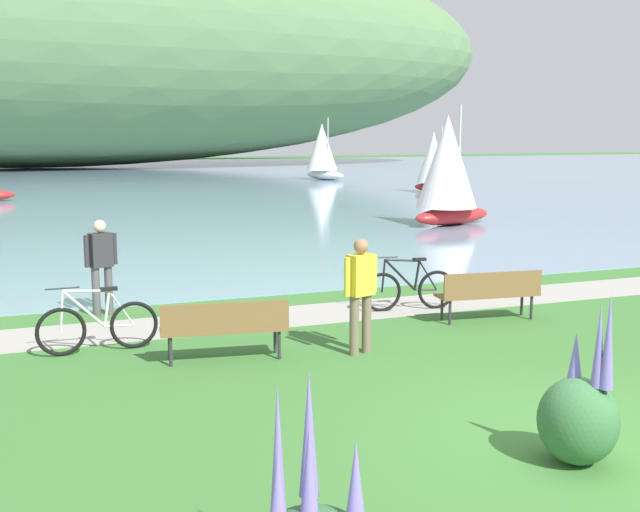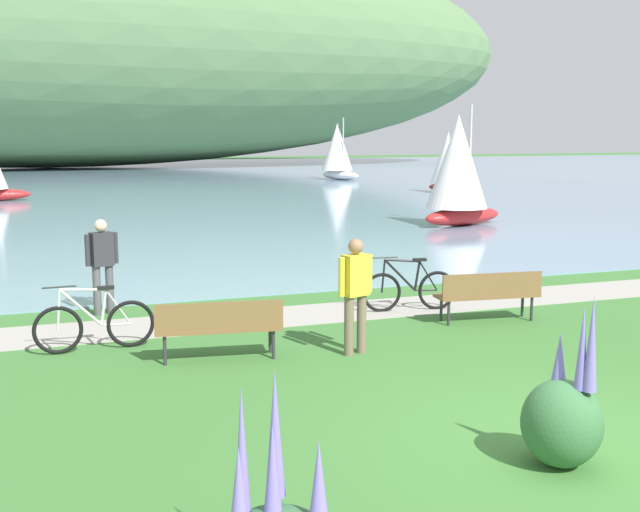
# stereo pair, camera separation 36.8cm
# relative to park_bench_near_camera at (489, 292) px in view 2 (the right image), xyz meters

# --- Properties ---
(ground_plane) EXTENTS (200.00, 200.00, 0.00)m
(ground_plane) POSITION_rel_park_bench_near_camera_xyz_m (-1.99, -5.06, -0.52)
(ground_plane) COLOR #3D7533
(bay_water) EXTENTS (180.00, 80.00, 0.04)m
(bay_water) POSITION_rel_park_bench_near_camera_xyz_m (-1.99, 43.36, -0.50)
(bay_water) COLOR #7A99B2
(bay_water) RESTS_ON ground
(distant_hillside) EXTENTS (92.27, 28.00, 22.94)m
(distant_hillside) POSITION_rel_park_bench_near_camera_xyz_m (-6.58, 65.68, 10.99)
(distant_hillside) COLOR #567A4C
(distant_hillside) RESTS_ON bay_water
(shoreline_path) EXTENTS (60.00, 1.50, 0.01)m
(shoreline_path) POSITION_rel_park_bench_near_camera_xyz_m (-1.99, 1.55, -0.52)
(shoreline_path) COLOR #A39E93
(shoreline_path) RESTS_ON ground
(park_bench_near_camera) EXTENTS (1.84, 0.68, 0.88)m
(park_bench_near_camera) POSITION_rel_park_bench_near_camera_xyz_m (0.00, 0.00, 0.00)
(park_bench_near_camera) COLOR brown
(park_bench_near_camera) RESTS_ON ground
(park_bench_further_along) EXTENTS (1.85, 0.72, 0.88)m
(park_bench_further_along) POSITION_rel_park_bench_near_camera_xyz_m (-4.85, -0.71, 0.00)
(park_bench_further_along) COLOR brown
(park_bench_further_along) RESTS_ON ground
(bicycle_leaning_near_bench) EXTENTS (1.76, 0.32, 1.01)m
(bicycle_leaning_near_bench) POSITION_rel_park_bench_near_camera_xyz_m (-0.91, 1.22, -0.12)
(bicycle_leaning_near_bench) COLOR black
(bicycle_leaning_near_bench) RESTS_ON ground
(bicycle_beside_path) EXTENTS (1.77, 0.14, 1.01)m
(bicycle_beside_path) POSITION_rel_park_bench_near_camera_xyz_m (-6.49, 0.41, -0.12)
(bicycle_beside_path) COLOR black
(bicycle_beside_path) RESTS_ON ground
(person_at_shoreline) EXTENTS (0.58, 0.33, 1.71)m
(person_at_shoreline) POSITION_rel_park_bench_near_camera_xyz_m (-6.18, 2.81, 0.46)
(person_at_shoreline) COLOR #4C4C51
(person_at_shoreline) RESTS_ON ground
(person_on_the_grass) EXTENTS (0.59, 0.32, 1.71)m
(person_on_the_grass) POSITION_rel_park_bench_near_camera_xyz_m (-2.90, -1.06, 0.46)
(person_on_the_grass) COLOR #72604C
(person_on_the_grass) RESTS_ON ground
(echium_bush_beside_closest) EXTENTS (0.79, 0.79, 1.73)m
(echium_bush_beside_closest) POSITION_rel_park_bench_near_camera_xyz_m (-2.48, -5.37, -0.04)
(echium_bush_beside_closest) COLOR #386B3D
(echium_bush_beside_closest) RESTS_ON ground
(sailboat_nearest_to_shore) EXTENTS (2.34, 3.11, 3.55)m
(sailboat_nearest_to_shore) POSITION_rel_park_bench_near_camera_xyz_m (13.46, 26.00, 1.19)
(sailboat_nearest_to_shore) COLOR #B22323
(sailboat_nearest_to_shore) RESTS_ON bay_water
(sailboat_toward_hillside) EXTENTS (3.67, 2.62, 4.15)m
(sailboat_toward_hillside) POSITION_rel_park_bench_near_camera_xyz_m (6.40, 12.44, 1.47)
(sailboat_toward_hillside) COLOR #B22323
(sailboat_toward_hillside) RESTS_ON bay_water
(sailboat_far_off) EXTENTS (2.73, 3.71, 4.21)m
(sailboat_far_off) POSITION_rel_park_bench_near_camera_xyz_m (12.19, 39.31, 1.50)
(sailboat_far_off) COLOR white
(sailboat_far_off) RESTS_ON bay_water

